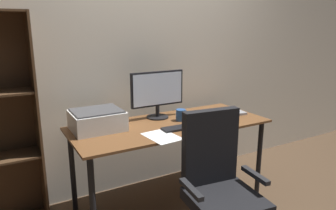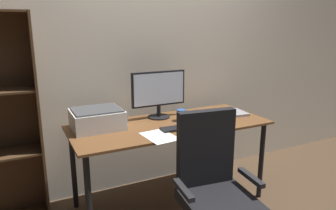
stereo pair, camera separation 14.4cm
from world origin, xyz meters
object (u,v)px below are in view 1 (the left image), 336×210
at_px(coffee_mug, 181,115).
at_px(printer, 97,120).
at_px(desk, 170,132).
at_px(office_chair, 219,195).
at_px(laptop, 226,112).
at_px(keyboard, 180,128).
at_px(monitor, 157,92).
at_px(mouse, 205,123).

height_order(coffee_mug, printer, printer).
xyz_separation_m(desk, coffee_mug, (0.13, 0.03, 0.13)).
bearing_deg(office_chair, desk, 92.40).
relative_size(laptop, printer, 0.80).
bearing_deg(laptop, coffee_mug, -175.90).
height_order(desk, coffee_mug, coffee_mug).
bearing_deg(keyboard, desk, 90.11).
bearing_deg(desk, printer, 165.36).
relative_size(monitor, printer, 1.27).
bearing_deg(laptop, office_chair, -124.83).
relative_size(laptop, office_chair, 0.32).
bearing_deg(desk, mouse, -34.45).
bearing_deg(desk, office_chair, -94.23).
xyz_separation_m(desk, printer, (-0.58, 0.15, 0.16)).
relative_size(monitor, office_chair, 0.50).
xyz_separation_m(desk, monitor, (-0.01, 0.21, 0.32)).
distance_m(desk, monitor, 0.38).
bearing_deg(desk, coffee_mug, 14.19).
height_order(laptop, office_chair, office_chair).
distance_m(printer, office_chair, 1.11).
distance_m(desk, laptop, 0.62).
height_order(coffee_mug, laptop, coffee_mug).
height_order(monitor, coffee_mug, monitor).
bearing_deg(printer, keyboard, -28.60).
height_order(laptop, printer, printer).
height_order(keyboard, printer, printer).
relative_size(desk, keyboard, 5.79).
height_order(desk, printer, printer).
height_order(desk, monitor, monitor).
distance_m(desk, office_chair, 0.78).
relative_size(keyboard, mouse, 3.02).
height_order(keyboard, mouse, mouse).
bearing_deg(monitor, office_chair, -92.75).
relative_size(keyboard, office_chair, 0.29).
xyz_separation_m(keyboard, office_chair, (-0.05, -0.59, -0.29)).
xyz_separation_m(monitor, office_chair, (-0.05, -0.96, -0.52)).
bearing_deg(printer, monitor, 5.75).
height_order(mouse, laptop, mouse).
relative_size(desk, office_chair, 1.66).
relative_size(mouse, office_chair, 0.10).
bearing_deg(office_chair, laptop, 55.08).
relative_size(monitor, keyboard, 1.75).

